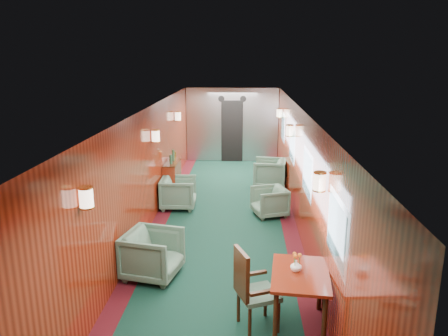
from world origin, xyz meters
name	(u,v)px	position (x,y,z in m)	size (l,w,h in m)	color
room	(223,150)	(0.00, 0.00, 1.63)	(12.00, 12.10, 2.40)	#0D3124
bulkhead	(232,125)	(0.00, 5.91, 1.18)	(2.98, 0.17, 2.39)	#B0B3B8
windows_right	(299,157)	(1.49, 0.25, 1.45)	(0.02, 8.60, 0.80)	silver
wall_sconces	(224,136)	(0.00, 0.57, 1.79)	(2.97, 7.97, 0.25)	#FFE6C6
dining_table	(300,282)	(1.14, -3.22, 0.64)	(0.81, 1.08, 0.76)	maroon
side_chair	(251,287)	(0.52, -3.29, 0.59)	(0.62, 0.64, 1.09)	#1C4234
credenza	(172,179)	(-1.34, 1.99, 0.46)	(0.32, 1.01, 1.18)	maroon
flower_vase	(296,266)	(1.08, -3.18, 0.83)	(0.14, 0.14, 0.15)	white
armchair_left_near	(153,254)	(-1.00, -2.00, 0.38)	(0.80, 0.83, 0.75)	#1C4234
armchair_left_far	(179,193)	(-1.07, 1.21, 0.36)	(0.76, 0.79, 0.71)	#1C4234
armchair_right_near	(269,202)	(0.97, 0.81, 0.32)	(0.68, 0.70, 0.63)	#1C4234
armchair_right_far	(270,173)	(1.08, 2.96, 0.38)	(0.81, 0.83, 0.76)	#1C4234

